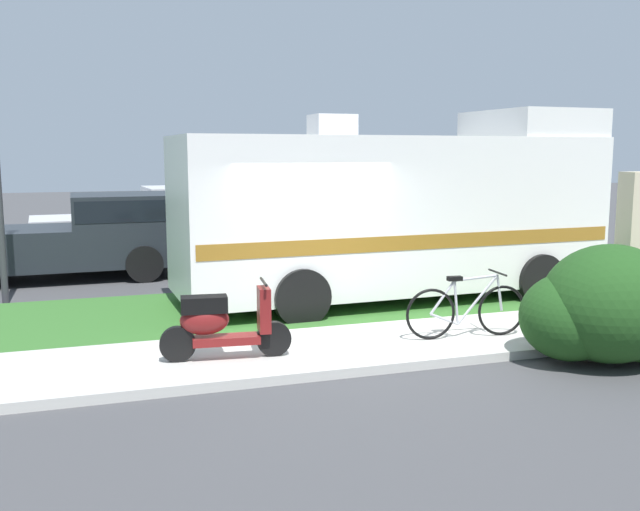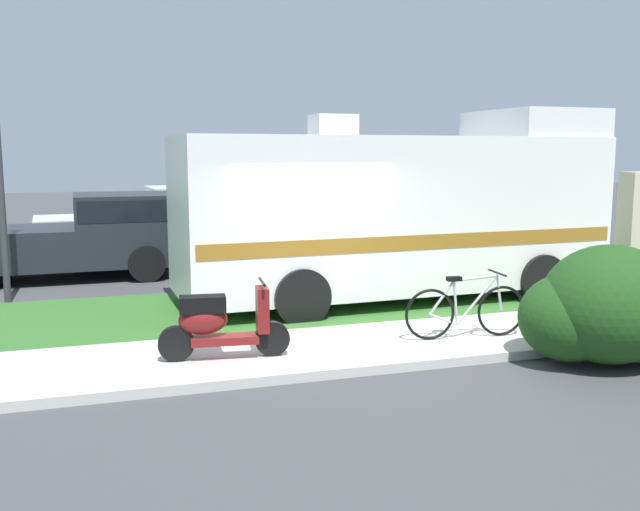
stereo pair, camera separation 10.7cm
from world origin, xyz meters
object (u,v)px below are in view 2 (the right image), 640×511
Objects in this scene: pickup_truck_near at (88,233)px; bottle_spare at (624,318)px; pickup_truck_far at (161,219)px; scooter at (219,323)px; motorhome_rv at (399,211)px; bicycle at (466,310)px.

pickup_truck_near is 10.57m from bottle_spare.
pickup_truck_far reaches higher than bottle_spare.
scooter is 9.91m from pickup_truck_far.
motorhome_rv reaches higher than bicycle.
pickup_truck_far is (1.74, 2.69, -0.00)m from pickup_truck_near.
motorhome_rv is 4.70× the size of scooter.
bicycle is 0.34× the size of pickup_truck_far.
bottle_spare is (7.53, -7.38, -0.71)m from pickup_truck_near.
pickup_truck_far is 17.91× the size of bottle_spare.
scooter is at bearing 179.24° from bicycle.
motorhome_rv is at bearing 38.65° from scooter.
motorhome_rv is 4.09m from bottle_spare.
pickup_truck_far is at bearing 108.07° from bicycle.
bottle_spare is (5.80, -10.07, -0.70)m from pickup_truck_far.
bicycle reaches higher than bottle_spare.
pickup_truck_far is at bearing 89.14° from scooter.
pickup_truck_near is at bearing 135.59° from bottle_spare.
pickup_truck_far is (-3.25, 9.95, 0.43)m from bicycle.
bottle_spare is at bearing -60.08° from pickup_truck_far.
bottle_spare is at bearing -54.35° from motorhome_rv.
scooter is at bearing -77.56° from pickup_truck_near.
bicycle is at bearing -71.93° from pickup_truck_far.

